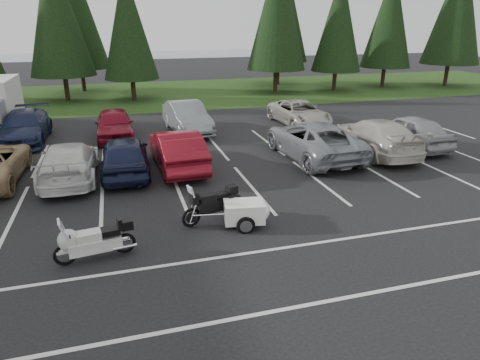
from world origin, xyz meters
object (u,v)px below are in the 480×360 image
car_near_5 (177,149)px  car_near_7 (374,136)px  car_far_3 (187,117)px  car_near_6 (313,140)px  cargo_trailer (244,214)px  car_far_1 (24,127)px  car_far_4 (299,113)px  car_far_2 (114,124)px  car_near_4 (125,155)px  car_near_8 (410,131)px  car_near_3 (69,162)px  adventure_motorcycle (211,201)px  touring_motorcycle (94,237)px

car_near_5 → car_near_7: (9.17, -0.37, -0.01)m
car_far_3 → car_near_5: bearing=-108.7°
car_near_6 → cargo_trailer: car_near_6 is taller
car_far_1 → car_near_5: bearing=-42.2°
car_far_4 → car_far_2: bearing=178.6°
car_far_3 → cargo_trailer: size_ratio=2.91×
car_near_4 → car_near_8: car_near_8 is taller
car_near_8 → cargo_trailer: (-10.31, -6.13, -0.40)m
car_near_3 → adventure_motorcycle: 6.87m
car_near_6 → car_far_2: bearing=-36.7°
car_near_5 → car_far_3: size_ratio=0.99×
car_near_6 → car_far_2: size_ratio=1.29×
car_near_5 → car_far_1: (-6.90, 6.35, -0.04)m
car_near_4 → cargo_trailer: car_near_4 is taller
car_near_7 → car_far_3: 10.07m
car_far_2 → adventure_motorcycle: size_ratio=2.07×
car_near_8 → car_far_1: bearing=-21.4°
car_near_4 → car_far_1: car_near_4 is taller
car_near_7 → cargo_trailer: car_near_7 is taller
car_far_1 → cargo_trailer: bearing=-56.6°
car_near_6 → touring_motorcycle: bearing=33.1°
touring_motorcycle → adventure_motorcycle: adventure_motorcycle is taller
car_near_6 → touring_motorcycle: 11.38m
car_far_3 → adventure_motorcycle: car_far_3 is taller
car_near_7 → car_far_4: 6.54m
car_near_3 → car_far_1: 7.11m
car_far_2 → car_far_3: size_ratio=0.91×
car_near_3 → cargo_trailer: bearing=133.4°
car_near_5 → cargo_trailer: (1.13, -6.04, -0.42)m
car_near_4 → car_far_4: (10.33, 6.25, -0.09)m
car_far_3 → cargo_trailer: car_far_3 is taller
car_near_6 → cargo_trailer: size_ratio=3.41×
car_near_4 → car_far_2: bearing=-85.5°
car_near_7 → touring_motorcycle: car_near_7 is taller
cargo_trailer → adventure_motorcycle: adventure_motorcycle is taller
car_near_5 → car_far_2: 6.20m
car_near_4 → car_near_8: 13.57m
car_near_4 → car_far_1: size_ratio=0.86×
car_near_8 → adventure_motorcycle: (-11.18, -5.53, -0.13)m
touring_motorcycle → adventure_motorcycle: bearing=13.2°
car_near_5 → car_near_3: bearing=0.6°
car_near_3 → adventure_motorcycle: bearing=131.4°
car_near_4 → car_far_2: 5.86m
car_near_3 → adventure_motorcycle: (4.50, -5.19, -0.06)m
adventure_motorcycle → car_near_4: bearing=97.2°
adventure_motorcycle → car_near_7: bearing=12.4°
car_near_8 → car_far_1: (-18.33, 6.26, -0.03)m
car_far_2 → cargo_trailer: 12.27m
car_near_3 → touring_motorcycle: bearing=100.2°
car_near_4 → car_far_3: (3.58, 6.26, 0.04)m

